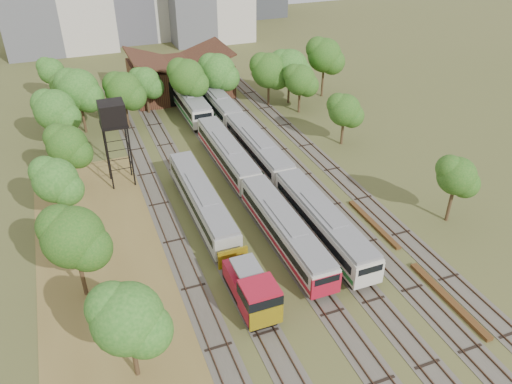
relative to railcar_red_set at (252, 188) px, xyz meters
name	(u,v)px	position (x,y,z in m)	size (l,w,h in m)	color
ground	(374,333)	(2.00, -21.71, -1.84)	(240.00, 240.00, 0.00)	#475123
dry_grass_patch	(130,325)	(-16.00, -13.71, -1.82)	(14.00, 60.00, 0.04)	brown
tracks	(253,185)	(1.33, 3.29, -1.80)	(24.60, 80.00, 0.19)	#4C473D
railcar_red_set	(252,188)	(0.00, 0.00, 0.00)	(2.82, 34.58, 3.48)	black
railcar_green_set	(258,149)	(4.00, 8.46, 0.06)	(2.90, 52.08, 3.59)	black
railcar_rear	(189,102)	(0.00, 27.25, 0.18)	(3.08, 16.08, 3.82)	black
shunter_locomotive	(252,291)	(-6.00, -15.47, 0.00)	(2.90, 8.10, 3.79)	black
old_grey_coach	(202,201)	(-6.00, -0.54, 0.02)	(2.76, 18.00, 3.41)	black
water_tower	(112,116)	(-12.95, 9.75, 6.73)	(2.93, 2.93, 10.17)	black
rail_pile_near	(448,299)	(10.00, -20.89, -1.68)	(0.65, 9.79, 0.33)	brown
rail_pile_far	(373,224)	(10.20, -8.90, -1.69)	(0.57, 9.09, 0.30)	brown
maintenance_shed	(180,77)	(1.00, 36.27, 1.07)	(16.45, 11.55, 7.58)	#331712
tree_band_left	(71,170)	(-18.29, 4.01, 3.86)	(8.32, 75.87, 8.78)	#382616
tree_band_far	(214,75)	(4.10, 26.63, 4.16)	(44.22, 9.39, 9.70)	#382616
tree_band_right	(345,108)	(16.81, 9.38, 3.34)	(6.03, 37.00, 7.56)	#382616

